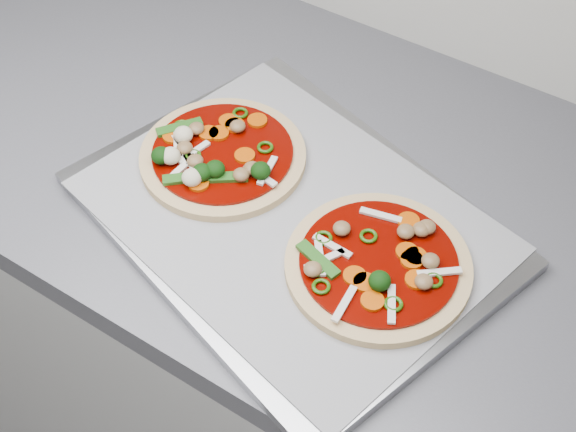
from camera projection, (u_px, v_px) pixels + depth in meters
The scene contains 5 objects.
base_cabinet at pixel (16, 202), 1.59m from camera, with size 3.60×0.60×0.86m, color silver.
baking_tray at pixel (290, 220), 0.93m from camera, with size 0.47×0.35×0.02m, color #9A9BA0.
parchment at pixel (290, 215), 0.92m from camera, with size 0.45×0.33×0.00m, color gray.
pizza_left at pixel (219, 156), 0.97m from camera, with size 0.21×0.21×0.03m.
pizza_right at pixel (379, 264), 0.86m from camera, with size 0.24×0.24×0.03m.
Camera 1 is at (1.03, 0.71, 1.61)m, focal length 50.00 mm.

